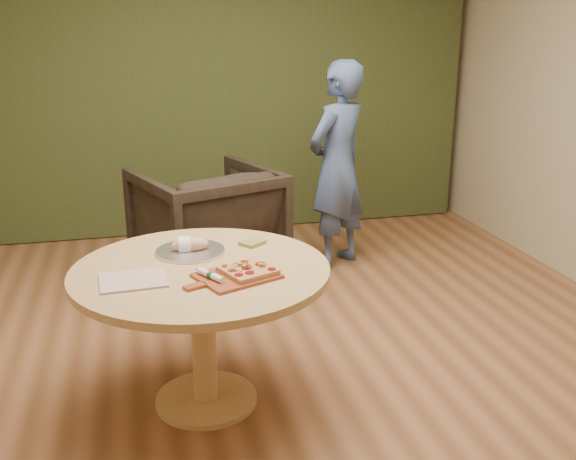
% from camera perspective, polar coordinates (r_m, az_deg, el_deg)
% --- Properties ---
extents(room_shell, '(5.04, 6.04, 2.84)m').
position_cam_1_polar(room_shell, '(3.13, -0.30, 9.08)').
color(room_shell, '#96613C').
rests_on(room_shell, ground).
extents(curtain, '(4.80, 0.14, 2.78)m').
position_cam_1_polar(curtain, '(5.97, -6.91, 13.09)').
color(curtain, '#2E391A').
rests_on(curtain, ground).
extents(pedestal_table, '(1.26, 1.26, 0.75)m').
position_cam_1_polar(pedestal_table, '(3.20, -7.66, -5.63)').
color(pedestal_table, tan).
rests_on(pedestal_table, ground).
extents(pizza_paddle, '(0.47, 0.39, 0.01)m').
position_cam_1_polar(pizza_paddle, '(3.00, -4.74, -4.13)').
color(pizza_paddle, '#964126').
rests_on(pizza_paddle, pedestal_table).
extents(flatbread_pizza, '(0.29, 0.29, 0.04)m').
position_cam_1_polar(flatbread_pizza, '(3.01, -3.58, -3.58)').
color(flatbread_pizza, '#C3834C').
rests_on(flatbread_pizza, pizza_paddle).
extents(cutlery_roll, '(0.12, 0.18, 0.03)m').
position_cam_1_polar(cutlery_roll, '(2.96, -6.88, -4.01)').
color(cutlery_roll, white).
rests_on(cutlery_roll, pizza_paddle).
extents(newspaper, '(0.32, 0.27, 0.01)m').
position_cam_1_polar(newspaper, '(3.04, -13.60, -4.35)').
color(newspaper, white).
rests_on(newspaper, pedestal_table).
extents(serving_tray, '(0.36, 0.36, 0.02)m').
position_cam_1_polar(serving_tray, '(3.35, -8.68, -1.87)').
color(serving_tray, silver).
rests_on(serving_tray, pedestal_table).
extents(bread_roll, '(0.19, 0.09, 0.09)m').
position_cam_1_polar(bread_roll, '(3.34, -8.86, -1.29)').
color(bread_roll, '#D9B384').
rests_on(bread_roll, serving_tray).
extents(green_packet, '(0.16, 0.15, 0.02)m').
position_cam_1_polar(green_packet, '(3.44, -3.20, -1.13)').
color(green_packet, olive).
rests_on(green_packet, pedestal_table).
extents(armchair, '(1.18, 1.15, 0.97)m').
position_cam_1_polar(armchair, '(4.86, -7.25, 1.02)').
color(armchair, black).
rests_on(armchair, ground).
extents(person_standing, '(0.71, 0.66, 1.63)m').
position_cam_1_polar(person_standing, '(5.08, 4.40, 5.69)').
color(person_standing, '#425A8A').
rests_on(person_standing, ground).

